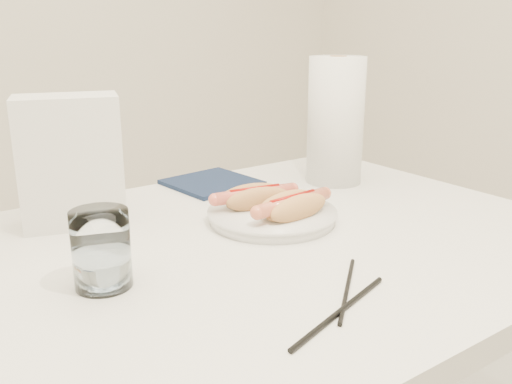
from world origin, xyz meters
TOP-DOWN VIEW (x-y plane):
  - table at (0.00, 0.00)m, footprint 1.20×0.80m
  - plate at (0.13, 0.05)m, footprint 0.28×0.28m
  - hotdog_left at (0.12, 0.09)m, footprint 0.16×0.08m
  - hotdog_right at (0.14, 0.01)m, footprint 0.17×0.08m
  - water_glass at (-0.21, -0.02)m, footprint 0.08×0.08m
  - chopstick_near at (0.05, -0.22)m, footprint 0.15×0.13m
  - chopstick_far at (-0.00, -0.26)m, footprint 0.22×0.07m
  - napkin_box at (-0.16, 0.25)m, footprint 0.19×0.14m
  - navy_napkin at (0.17, 0.32)m, footprint 0.19×0.19m
  - paper_towel_roll at (0.40, 0.19)m, footprint 0.14×0.14m

SIDE VIEW (x-z plane):
  - table at x=0.00m, z-range 0.32..1.07m
  - chopstick_near at x=0.05m, z-range 0.75..0.76m
  - chopstick_far at x=0.00m, z-range 0.75..0.76m
  - navy_napkin at x=0.17m, z-range 0.75..0.76m
  - plate at x=0.13m, z-range 0.75..0.77m
  - hotdog_left at x=0.12m, z-range 0.77..0.81m
  - hotdog_right at x=0.14m, z-range 0.77..0.81m
  - water_glass at x=-0.21m, z-range 0.75..0.86m
  - napkin_box at x=-0.16m, z-range 0.75..0.98m
  - paper_towel_roll at x=0.40m, z-range 0.75..1.03m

